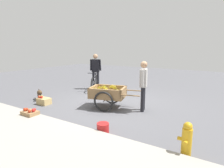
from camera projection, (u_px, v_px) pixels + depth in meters
The scene contains 11 objects.
ground_plane at pixel (115, 104), 6.68m from camera, with size 24.00×24.00×0.00m, color #56565B.
curb_strip at pixel (25, 144), 3.81m from camera, with size 12.00×2.40×0.12m, color #9E998E.
fruit_cart at pixel (108, 94), 6.27m from camera, with size 1.79×1.17×0.74m.
vendor_person at pixel (143, 82), 5.85m from camera, with size 0.28×0.56×1.55m.
bicycle at pixel (95, 82), 8.97m from camera, with size 0.78×1.53×0.85m.
cyclist_person at pixel (96, 68), 9.00m from camera, with size 0.48×0.33×1.65m.
dog at pixel (40, 93), 7.20m from camera, with size 0.58×0.41×0.40m.
fire_hydrant at pixel (187, 140), 3.42m from camera, with size 0.25×0.25×0.67m.
plastic_bucket at pixel (103, 128), 4.43m from camera, with size 0.29×0.29×0.24m, color #B21E1E.
apple_crate at pixel (44, 101), 6.67m from camera, with size 0.44×0.32×0.31m.
mixed_fruit_crate at pixel (30, 114), 5.31m from camera, with size 0.44×0.32×0.32m.
Camera 1 is at (-3.33, 5.48, 1.97)m, focal length 30.63 mm.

